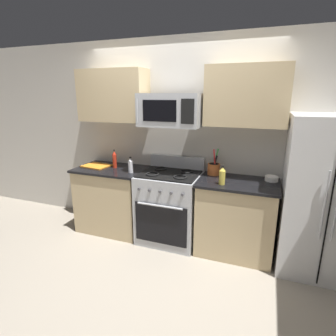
{
  "coord_description": "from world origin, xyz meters",
  "views": [
    {
      "loc": [
        1.12,
        -2.38,
        1.9
      ],
      "look_at": [
        0.02,
        0.56,
        1.03
      ],
      "focal_mm": 28.7,
      "sensor_mm": 36.0,
      "label": 1
    }
  ],
  "objects_px": {
    "refrigerator": "(323,197)",
    "cutting_board": "(96,166)",
    "bottle_vinegar": "(131,165)",
    "bottle_hot_sauce": "(115,160)",
    "range_oven": "(170,206)",
    "prep_bowl": "(272,178)",
    "utensil_crock": "(214,168)",
    "microwave": "(171,110)",
    "bottle_oil": "(222,176)"
  },
  "relations": [
    {
      "from": "bottle_hot_sauce",
      "to": "bottle_oil",
      "type": "relative_size",
      "value": 1.16
    },
    {
      "from": "prep_bowl",
      "to": "bottle_hot_sauce",
      "type": "bearing_deg",
      "value": -176.34
    },
    {
      "from": "bottle_vinegar",
      "to": "bottle_oil",
      "type": "relative_size",
      "value": 0.96
    },
    {
      "from": "range_oven",
      "to": "cutting_board",
      "type": "distance_m",
      "value": 1.19
    },
    {
      "from": "cutting_board",
      "to": "bottle_hot_sauce",
      "type": "bearing_deg",
      "value": 5.52
    },
    {
      "from": "utensil_crock",
      "to": "cutting_board",
      "type": "relative_size",
      "value": 0.94
    },
    {
      "from": "bottle_vinegar",
      "to": "bottle_oil",
      "type": "bearing_deg",
      "value": -2.92
    },
    {
      "from": "refrigerator",
      "to": "utensil_crock",
      "type": "xyz_separation_m",
      "value": [
        -1.2,
        0.21,
        0.14
      ]
    },
    {
      "from": "bottle_vinegar",
      "to": "refrigerator",
      "type": "bearing_deg",
      "value": 2.1
    },
    {
      "from": "refrigerator",
      "to": "bottle_hot_sauce",
      "type": "bearing_deg",
      "value": 178.78
    },
    {
      "from": "bottle_hot_sauce",
      "to": "range_oven",
      "type": "bearing_deg",
      "value": -2.56
    },
    {
      "from": "range_oven",
      "to": "microwave",
      "type": "distance_m",
      "value": 1.24
    },
    {
      "from": "refrigerator",
      "to": "microwave",
      "type": "xyz_separation_m",
      "value": [
        -1.73,
        0.05,
        0.86
      ]
    },
    {
      "from": "refrigerator",
      "to": "bottle_vinegar",
      "type": "distance_m",
      "value": 2.24
    },
    {
      "from": "refrigerator",
      "to": "cutting_board",
      "type": "height_order",
      "value": "refrigerator"
    },
    {
      "from": "refrigerator",
      "to": "cutting_board",
      "type": "relative_size",
      "value": 4.78
    },
    {
      "from": "prep_bowl",
      "to": "microwave",
      "type": "bearing_deg",
      "value": -173.45
    },
    {
      "from": "range_oven",
      "to": "prep_bowl",
      "type": "relative_size",
      "value": 7.06
    },
    {
      "from": "microwave",
      "to": "bottle_hot_sauce",
      "type": "relative_size",
      "value": 2.96
    },
    {
      "from": "microwave",
      "to": "cutting_board",
      "type": "xyz_separation_m",
      "value": [
        -1.11,
        -0.02,
        -0.79
      ]
    },
    {
      "from": "range_oven",
      "to": "utensil_crock",
      "type": "distance_m",
      "value": 0.76
    },
    {
      "from": "bottle_vinegar",
      "to": "prep_bowl",
      "type": "distance_m",
      "value": 1.74
    },
    {
      "from": "microwave",
      "to": "cutting_board",
      "type": "relative_size",
      "value": 2.1
    },
    {
      "from": "bottle_vinegar",
      "to": "utensil_crock",
      "type": "bearing_deg",
      "value": 15.8
    },
    {
      "from": "utensil_crock",
      "to": "bottle_oil",
      "type": "relative_size",
      "value": 1.53
    },
    {
      "from": "microwave",
      "to": "bottle_hot_sauce",
      "type": "bearing_deg",
      "value": 179.37
    },
    {
      "from": "refrigerator",
      "to": "bottle_hot_sauce",
      "type": "xyz_separation_m",
      "value": [
        -2.55,
        0.05,
        0.18
      ]
    },
    {
      "from": "refrigerator",
      "to": "cutting_board",
      "type": "bearing_deg",
      "value": 179.46
    },
    {
      "from": "bottle_oil",
      "to": "prep_bowl",
      "type": "bearing_deg",
      "value": 31.77
    },
    {
      "from": "range_oven",
      "to": "bottle_vinegar",
      "type": "height_order",
      "value": "bottle_vinegar"
    },
    {
      "from": "microwave",
      "to": "bottle_oil",
      "type": "height_order",
      "value": "microwave"
    },
    {
      "from": "refrigerator",
      "to": "utensil_crock",
      "type": "height_order",
      "value": "refrigerator"
    },
    {
      "from": "bottle_oil",
      "to": "range_oven",
      "type": "bearing_deg",
      "value": 166.86
    },
    {
      "from": "range_oven",
      "to": "microwave",
      "type": "bearing_deg",
      "value": 90.04
    },
    {
      "from": "microwave",
      "to": "cutting_board",
      "type": "height_order",
      "value": "microwave"
    },
    {
      "from": "microwave",
      "to": "bottle_vinegar",
      "type": "relative_size",
      "value": 3.58
    },
    {
      "from": "bottle_vinegar",
      "to": "prep_bowl",
      "type": "relative_size",
      "value": 1.35
    },
    {
      "from": "bottle_hot_sauce",
      "to": "refrigerator",
      "type": "bearing_deg",
      "value": -1.22
    },
    {
      "from": "refrigerator",
      "to": "bottle_hot_sauce",
      "type": "distance_m",
      "value": 2.56
    },
    {
      "from": "refrigerator",
      "to": "prep_bowl",
      "type": "distance_m",
      "value": 0.55
    },
    {
      "from": "microwave",
      "to": "cutting_board",
      "type": "bearing_deg",
      "value": -179.05
    },
    {
      "from": "bottle_oil",
      "to": "prep_bowl",
      "type": "relative_size",
      "value": 1.41
    },
    {
      "from": "refrigerator",
      "to": "cutting_board",
      "type": "xyz_separation_m",
      "value": [
        -2.83,
        0.03,
        0.07
      ]
    },
    {
      "from": "utensil_crock",
      "to": "cutting_board",
      "type": "distance_m",
      "value": 1.64
    },
    {
      "from": "cutting_board",
      "to": "bottle_oil",
      "type": "height_order",
      "value": "bottle_oil"
    },
    {
      "from": "range_oven",
      "to": "cutting_board",
      "type": "xyz_separation_m",
      "value": [
        -1.11,
        0.01,
        0.44
      ]
    },
    {
      "from": "microwave",
      "to": "cutting_board",
      "type": "distance_m",
      "value": 1.36
    },
    {
      "from": "bottle_vinegar",
      "to": "bottle_hot_sauce",
      "type": "bearing_deg",
      "value": 156.93
    },
    {
      "from": "range_oven",
      "to": "prep_bowl",
      "type": "xyz_separation_m",
      "value": [
        1.21,
        0.17,
        0.47
      ]
    },
    {
      "from": "bottle_hot_sauce",
      "to": "bottle_vinegar",
      "type": "bearing_deg",
      "value": -23.07
    }
  ]
}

